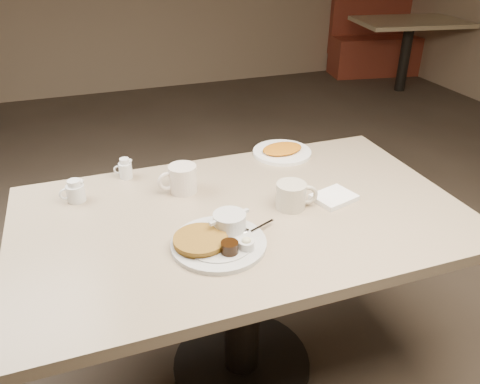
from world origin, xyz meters
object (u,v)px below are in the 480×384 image
object	(u,v)px
diner_table	(242,253)
hash_plate	(282,151)
main_plate	(219,237)
coffee_mug_near	(292,195)
booth_back_right	(379,40)
coffee_mug_far	(182,179)
creamer_right	(125,169)
creamer_left	(75,192)

from	to	relation	value
diner_table	hash_plate	bearing A→B (deg)	50.59
hash_plate	diner_table	bearing A→B (deg)	-129.41
main_plate	coffee_mug_near	xyz separation A→B (m)	(0.30, 0.12, 0.02)
main_plate	booth_back_right	size ratio (longest dim) A/B	0.26
coffee_mug_near	coffee_mug_far	distance (m)	0.40
coffee_mug_far	hash_plate	world-z (taller)	coffee_mug_far
diner_table	booth_back_right	size ratio (longest dim) A/B	1.03
creamer_right	hash_plate	world-z (taller)	creamer_right
diner_table	main_plate	bearing A→B (deg)	-131.54
main_plate	coffee_mug_near	world-z (taller)	coffee_mug_near
coffee_mug_far	main_plate	bearing A→B (deg)	-85.46
diner_table	main_plate	size ratio (longest dim) A/B	3.95
main_plate	booth_back_right	world-z (taller)	booth_back_right
diner_table	coffee_mug_near	bearing A→B (deg)	-6.69
main_plate	booth_back_right	xyz separation A→B (m)	(3.18, 3.79, -0.36)
main_plate	creamer_left	distance (m)	0.57
coffee_mug_far	creamer_right	xyz separation A→B (m)	(-0.18, 0.18, -0.01)
main_plate	creamer_right	distance (m)	0.57
creamer_left	creamer_right	distance (m)	0.22
diner_table	creamer_right	size ratio (longest dim) A/B	18.75
coffee_mug_near	booth_back_right	xyz separation A→B (m)	(2.88, 3.67, -0.39)
creamer_right	booth_back_right	size ratio (longest dim) A/B	0.05
coffee_mug_far	booth_back_right	world-z (taller)	booth_back_right
creamer_left	hash_plate	bearing A→B (deg)	7.98
diner_table	coffee_mug_near	world-z (taller)	coffee_mug_near
hash_plate	booth_back_right	bearing A→B (deg)	50.01
booth_back_right	creamer_left	bearing A→B (deg)	-136.62
creamer_left	booth_back_right	distance (m)	4.93
hash_plate	booth_back_right	size ratio (longest dim) A/B	0.20
diner_table	booth_back_right	xyz separation A→B (m)	(3.05, 3.65, -0.17)
diner_table	booth_back_right	bearing A→B (deg)	50.07
coffee_mug_far	creamer_right	size ratio (longest dim) A/B	1.83
diner_table	coffee_mug_far	world-z (taller)	coffee_mug_far
creamer_left	hash_plate	world-z (taller)	creamer_left
creamer_left	hash_plate	size ratio (longest dim) A/B	0.32
booth_back_right	coffee_mug_far	bearing A→B (deg)	-133.05
creamer_right	booth_back_right	bearing A→B (deg)	43.88
diner_table	coffee_mug_far	distance (m)	0.34
diner_table	hash_plate	distance (m)	0.53
diner_table	coffee_mug_far	bearing A→B (deg)	125.77
booth_back_right	diner_table	bearing A→B (deg)	-129.93
booth_back_right	hash_plate	bearing A→B (deg)	-129.99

